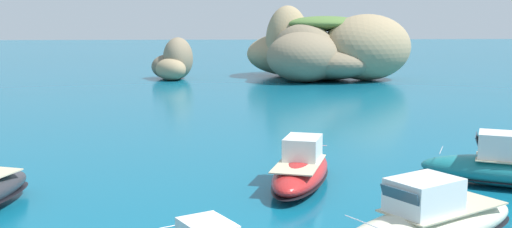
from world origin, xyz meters
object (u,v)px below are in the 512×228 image
at_px(motorboat_teal, 512,169).
at_px(motorboat_red, 301,170).
at_px(motorboat_cream, 430,223).
at_px(islet_small, 174,63).
at_px(islet_large, 321,52).

relative_size(motorboat_teal, motorboat_red, 1.11).
xyz_separation_m(motorboat_cream, motorboat_red, (-3.63, 8.56, -0.07)).
xyz_separation_m(islet_small, motorboat_cream, (13.66, -61.82, -1.32)).
relative_size(islet_large, motorboat_teal, 2.65).
distance_m(motorboat_teal, motorboat_cream, 10.25).
relative_size(islet_small, motorboat_red, 0.90).
relative_size(motorboat_teal, motorboat_cream, 1.04).
height_order(islet_large, motorboat_teal, islet_large).
distance_m(islet_large, motorboat_cream, 61.19).
height_order(motorboat_cream, motorboat_red, motorboat_cream).
xyz_separation_m(islet_large, motorboat_red, (-9.59, -52.28, -2.85)).
bearing_deg(islet_large, motorboat_red, -100.40).
bearing_deg(islet_small, motorboat_teal, -69.31).
bearing_deg(islet_large, motorboat_teal, -89.11).
height_order(islet_small, motorboat_red, islet_small).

